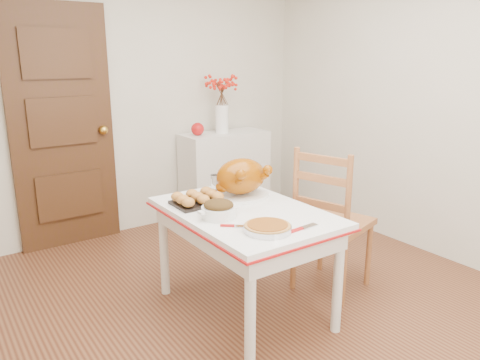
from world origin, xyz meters
TOP-DOWN VIEW (x-y plane):
  - floor at (0.00, 0.00)m, footprint 3.50×4.00m
  - wall_back at (0.00, 2.00)m, footprint 3.50×0.00m
  - wall_right at (1.75, 0.00)m, footprint 0.00×4.00m
  - door_back at (-0.70, 1.97)m, footprint 0.85×0.06m
  - sideboard at (0.82, 1.78)m, footprint 0.88×0.39m
  - kitchen_table at (-0.10, 0.13)m, footprint 0.81×1.18m
  - chair_oak at (0.61, 0.05)m, footprint 0.57×0.57m
  - berry_vase at (0.79, 1.78)m, footprint 0.30×0.30m
  - apple at (0.51, 1.78)m, footprint 0.13×0.13m
  - turkey_platter at (0.03, 0.36)m, footprint 0.44×0.36m
  - pumpkin_pie at (-0.21, -0.24)m, footprint 0.34×0.34m
  - stuffing_dish at (-0.31, 0.10)m, footprint 0.29×0.25m
  - rolls_tray at (-0.29, 0.39)m, footprint 0.31×0.24m
  - pie_server at (-0.03, -0.32)m, footprint 0.22×0.08m
  - carving_knife at (-0.30, -0.10)m, footprint 0.20×0.18m
  - drinking_glass at (-0.02, 0.61)m, footprint 0.07×0.07m
  - shaker_pair at (0.16, 0.59)m, footprint 0.08×0.04m

SIDE VIEW (x-z plane):
  - floor at x=0.00m, z-range 0.00..0.00m
  - kitchen_table at x=-0.10m, z-range 0.00..0.70m
  - sideboard at x=0.82m, z-range 0.00..0.88m
  - chair_oak at x=0.61m, z-range 0.00..1.04m
  - pie_server at x=-0.03m, z-range 0.70..0.72m
  - carving_knife at x=-0.30m, z-range 0.70..0.72m
  - pumpkin_pie at x=-0.21m, z-range 0.70..0.76m
  - shaker_pair at x=0.16m, z-range 0.70..0.78m
  - rolls_tray at x=-0.29m, z-range 0.70..0.79m
  - stuffing_dish at x=-0.31m, z-range 0.70..0.81m
  - drinking_glass at x=-0.02m, z-range 0.70..0.81m
  - turkey_platter at x=0.03m, z-range 0.70..0.97m
  - apple at x=0.51m, z-range 0.88..1.01m
  - door_back at x=-0.70m, z-range 0.00..2.06m
  - berry_vase at x=0.79m, z-range 0.88..1.46m
  - wall_back at x=0.00m, z-range 0.00..2.50m
  - wall_right at x=1.75m, z-range 0.00..2.50m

